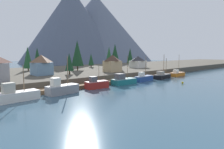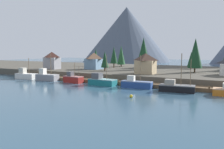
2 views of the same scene
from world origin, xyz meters
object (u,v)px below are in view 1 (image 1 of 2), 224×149
(house_white, at_px, (138,62))
(channel_buoy, at_px, (183,83))
(conifer_far_right, at_px, (37,57))
(conifer_mid_right, at_px, (69,62))
(fishing_boat_black, at_px, (162,76))
(conifer_near_left, at_px, (115,55))
(conifer_back_left, at_px, (28,57))
(fishing_boat_red, at_px, (96,84))
(conifer_centre, at_px, (91,59))
(fishing_boat_orange, at_px, (177,74))
(house_tan, at_px, (112,63))
(fishing_boat_blue, at_px, (144,78))
(fishing_boat_white, at_px, (17,95))
(fishing_boat_grey, at_px, (62,89))
(conifer_back_right, at_px, (109,55))
(fishing_boat_teal, at_px, (123,81))
(house_blue, at_px, (42,65))
(conifer_far_left, at_px, (77,53))
(conifer_near_right, at_px, (130,56))

(house_white, height_order, channel_buoy, house_white)
(conifer_far_right, bearing_deg, conifer_mid_right, -73.69)
(fishing_boat_black, height_order, conifer_mid_right, conifer_mid_right)
(house_white, distance_m, conifer_near_left, 12.99)
(conifer_back_left, bearing_deg, fishing_boat_red, -85.10)
(conifer_near_left, height_order, conifer_centre, conifer_near_left)
(fishing_boat_black, height_order, fishing_boat_orange, fishing_boat_black)
(conifer_mid_right, bearing_deg, house_white, 6.19)
(house_tan, height_order, conifer_back_left, conifer_back_left)
(fishing_boat_blue, bearing_deg, house_white, 39.66)
(fishing_boat_white, height_order, conifer_mid_right, conifer_mid_right)
(house_tan, xyz_separation_m, channel_buoy, (6.44, -25.84, -5.52))
(fishing_boat_red, xyz_separation_m, conifer_mid_right, (1.62, 16.75, 5.55))
(conifer_mid_right, bearing_deg, fishing_boat_grey, -126.08)
(fishing_boat_black, height_order, house_white, fishing_boat_black)
(conifer_back_right, bearing_deg, channel_buoy, -107.18)
(fishing_boat_grey, distance_m, fishing_boat_blue, 31.99)
(conifer_near_left, bearing_deg, conifer_back_right, 57.08)
(fishing_boat_teal, relative_size, house_tan, 1.34)
(fishing_boat_grey, distance_m, fishing_boat_teal, 21.34)
(conifer_near_left, bearing_deg, conifer_centre, 104.22)
(fishing_boat_teal, xyz_separation_m, house_blue, (-16.72, 21.45, 4.69))
(conifer_far_left, relative_size, conifer_far_right, 1.34)
(conifer_far_right, bearing_deg, fishing_boat_blue, -53.17)
(fishing_boat_orange, bearing_deg, conifer_far_left, 136.29)
(house_white, distance_m, conifer_mid_right, 42.26)
(conifer_near_left, bearing_deg, fishing_boat_blue, -112.75)
(fishing_boat_black, xyz_separation_m, conifer_far_left, (-19.37, 28.76, 8.68))
(conifer_back_left, distance_m, conifer_back_right, 45.05)
(fishing_boat_white, xyz_separation_m, fishing_boat_blue, (42.13, 0.32, -0.13))
(conifer_back_left, xyz_separation_m, conifer_far_left, (15.89, -12.33, 1.78))
(fishing_boat_teal, relative_size, conifer_back_left, 0.89)
(fishing_boat_black, distance_m, house_blue, 44.03)
(fishing_boat_orange, bearing_deg, conifer_near_right, 74.24)
(conifer_near_right, height_order, conifer_far_left, conifer_far_left)
(conifer_near_right, height_order, channel_buoy, conifer_near_right)
(fishing_boat_teal, relative_size, fishing_boat_blue, 1.01)
(house_tan, height_order, conifer_centre, conifer_centre)
(fishing_boat_grey, height_order, conifer_near_left, conifer_near_left)
(fishing_boat_grey, relative_size, conifer_far_left, 0.72)
(fishing_boat_red, bearing_deg, fishing_boat_white, -173.56)
(conifer_back_right, bearing_deg, house_white, -83.94)
(channel_buoy, bearing_deg, conifer_centre, 86.50)
(fishing_boat_red, xyz_separation_m, house_white, (43.62, 21.31, 4.28))
(fishing_boat_blue, relative_size, fishing_boat_orange, 0.96)
(conifer_near_left, distance_m, conifer_near_right, 22.43)
(fishing_boat_red, relative_size, channel_buoy, 9.59)
(fishing_boat_white, distance_m, conifer_back_left, 44.90)
(fishing_boat_blue, height_order, conifer_centre, conifer_centre)
(fishing_boat_grey, relative_size, fishing_boat_orange, 0.99)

